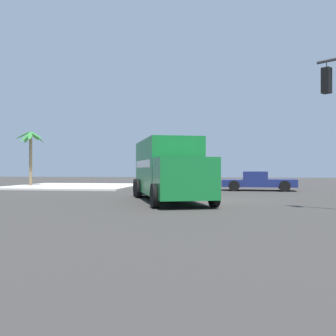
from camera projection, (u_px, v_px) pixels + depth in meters
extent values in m
plane|color=#33302D|center=(208.00, 200.00, 19.52)|extent=(100.00, 100.00, 0.00)
cube|color=beige|center=(75.00, 186.00, 33.12)|extent=(10.27, 10.27, 0.14)
cube|color=#146B2D|center=(166.00, 167.00, 19.86)|extent=(6.61, 4.35, 2.69)
cube|color=#146B2D|center=(185.00, 178.00, 15.76)|extent=(2.60, 2.90, 1.70)
cube|color=black|center=(190.00, 170.00, 14.92)|extent=(0.76, 1.92, 0.88)
cube|color=#B2B2B7|center=(156.00, 192.00, 22.79)|extent=(0.97, 2.24, 0.21)
cube|color=white|center=(189.00, 164.00, 20.09)|extent=(4.88, 1.77, 0.36)
cube|color=white|center=(143.00, 164.00, 19.63)|extent=(4.88, 1.77, 0.36)
cylinder|color=black|center=(214.00, 195.00, 16.04)|extent=(1.04, 0.60, 1.00)
cylinder|color=black|center=(155.00, 196.00, 15.57)|extent=(1.04, 0.60, 1.00)
cylinder|color=black|center=(183.00, 188.00, 21.55)|extent=(1.04, 0.60, 1.00)
cylinder|color=black|center=(138.00, 189.00, 21.08)|extent=(1.04, 0.60, 1.00)
cylinder|color=black|center=(179.00, 187.00, 22.58)|extent=(1.04, 0.60, 1.00)
cylinder|color=black|center=(136.00, 188.00, 22.11)|extent=(1.04, 0.60, 1.00)
cylinder|color=#38383D|center=(326.00, 64.00, 14.34)|extent=(0.03, 0.03, 0.25)
cube|color=black|center=(326.00, 81.00, 14.34)|extent=(0.42, 0.42, 0.95)
sphere|color=red|center=(329.00, 73.00, 14.46)|extent=(0.20, 0.20, 0.20)
sphere|color=#EFA314|center=(329.00, 81.00, 14.46)|extent=(0.20, 0.20, 0.20)
sphere|color=#19CC4C|center=(329.00, 89.00, 14.46)|extent=(0.20, 0.20, 0.20)
cube|color=navy|center=(233.00, 183.00, 28.29)|extent=(2.05, 1.63, 0.50)
cube|color=navy|center=(255.00, 179.00, 27.95)|extent=(2.06, 1.83, 1.10)
cube|color=black|center=(255.00, 175.00, 27.95)|extent=(1.89, 1.55, 0.48)
cube|color=navy|center=(282.00, 183.00, 27.54)|extent=(2.08, 2.13, 0.55)
cylinder|color=black|center=(234.00, 186.00, 27.28)|extent=(0.29, 0.77, 0.76)
cylinder|color=black|center=(235.00, 185.00, 29.24)|extent=(0.29, 0.77, 0.76)
cylinder|color=black|center=(285.00, 186.00, 26.54)|extent=(0.29, 0.77, 0.76)
cylinder|color=black|center=(283.00, 185.00, 28.50)|extent=(0.29, 0.77, 0.76)
cube|color=black|center=(165.00, 183.00, 29.75)|extent=(1.87, 4.33, 0.65)
cube|color=black|center=(167.00, 175.00, 29.73)|extent=(1.62, 2.43, 0.50)
cylinder|color=black|center=(145.00, 186.00, 29.03)|extent=(0.21, 0.62, 0.62)
cylinder|color=black|center=(149.00, 185.00, 30.85)|extent=(0.21, 0.62, 0.62)
cylinder|color=black|center=(182.00, 186.00, 28.64)|extent=(0.21, 0.62, 0.62)
cylinder|color=black|center=(185.00, 185.00, 30.47)|extent=(0.21, 0.62, 0.62)
cylinder|color=#7A6647|center=(31.00, 159.00, 33.19)|extent=(0.26, 0.26, 4.51)
ellipsoid|color=#2D7533|center=(35.00, 136.00, 33.81)|extent=(1.31, 0.41, 0.72)
ellipsoid|color=#2D7533|center=(28.00, 137.00, 33.57)|extent=(0.96, 1.14, 0.96)
ellipsoid|color=#2D7533|center=(23.00, 135.00, 33.24)|extent=(0.45, 1.35, 0.67)
ellipsoid|color=#2D7533|center=(26.00, 137.00, 32.72)|extent=(1.17, 0.70, 1.00)
ellipsoid|color=#2D7533|center=(30.00, 135.00, 32.60)|extent=(1.29, 0.83, 0.81)
ellipsoid|color=#2D7533|center=(36.00, 135.00, 32.89)|extent=(0.77, 1.35, 0.70)
ellipsoid|color=#2D7533|center=(37.00, 137.00, 33.49)|extent=(1.04, 1.10, 0.96)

